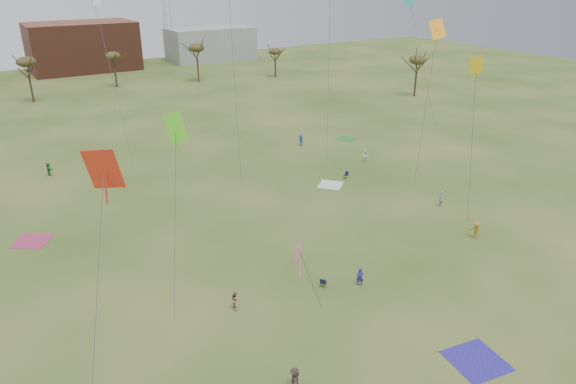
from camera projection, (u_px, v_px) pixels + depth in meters
ground at (370, 308)px, 40.57m from camera, size 260.00×260.00×0.00m
flyer_near_right at (360, 277)px, 43.20m from camera, size 0.68×0.71×1.63m
spectator_fore_b at (235, 300)px, 40.28m from camera, size 0.78×0.88×1.53m
spectator_fore_c at (295, 380)px, 32.23m from camera, size 1.26×1.73×1.81m
flyer_mid_b at (476, 230)px, 50.82m from camera, size 0.71×1.17×1.77m
flyer_mid_c at (441, 199)px, 57.65m from camera, size 0.73×0.53×1.85m
spectator_mid_e at (365, 156)px, 71.06m from camera, size 1.02×1.05×1.71m
flyer_far_a at (49, 169)px, 66.39m from camera, size 0.86×1.68×1.73m
flyer_far_b at (184, 136)px, 79.65m from camera, size 0.92×0.95×1.64m
flyer_far_c at (301, 140)px, 77.53m from camera, size 0.74×1.18×1.75m
blanket_blue at (476, 361)px, 35.11m from camera, size 4.02×4.02×0.03m
blanket_cream at (330, 185)px, 63.76m from camera, size 3.90×3.90×0.03m
blanket_plum at (33, 241)px, 50.63m from camera, size 4.38×4.38×0.03m
blanket_olive at (347, 139)px, 81.04m from camera, size 3.83×3.83×0.03m
camp_chair_center at (323, 284)px, 43.21m from camera, size 0.74×0.73×0.87m
camp_chair_right at (346, 176)px, 65.67m from camera, size 0.67×0.64×0.87m
kites_aloft at (205, 6)px, 50.92m from camera, size 66.07×56.36×27.86m
tree_line at (87, 69)px, 98.07m from camera, size 117.44×49.32×8.91m
building_brick at (83, 46)px, 134.19m from camera, size 26.00×16.00×12.00m
building_grey at (211, 44)px, 150.27m from camera, size 24.00×12.00×9.00m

